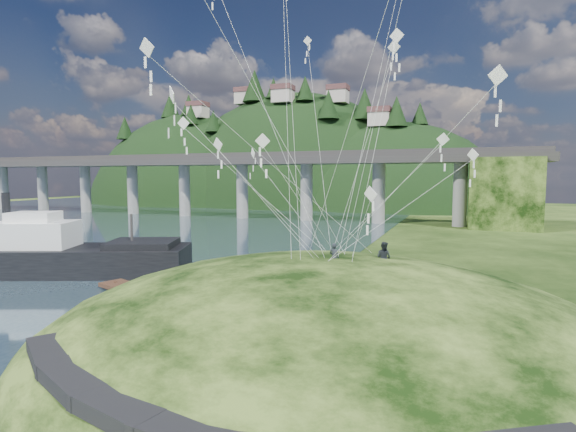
% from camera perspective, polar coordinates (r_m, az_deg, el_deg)
% --- Properties ---
extents(ground, '(320.00, 320.00, 0.00)m').
position_cam_1_polar(ground, '(28.03, -12.59, -15.18)').
color(ground, black).
rests_on(ground, ground).
extents(grass_hill, '(36.00, 32.00, 13.00)m').
position_cam_1_polar(grass_hill, '(27.13, 5.12, -19.21)').
color(grass_hill, black).
rests_on(grass_hill, ground).
extents(footpath, '(22.29, 5.84, 0.83)m').
position_cam_1_polar(footpath, '(15.99, -9.63, -23.24)').
color(footpath, black).
rests_on(footpath, ground).
extents(bridge, '(160.00, 11.00, 15.00)m').
position_cam_1_polar(bridge, '(100.68, -3.01, 5.11)').
color(bridge, '#2D2B2B').
rests_on(bridge, ground).
extents(far_ridge, '(153.00, 70.00, 94.50)m').
position_cam_1_polar(far_ridge, '(156.27, -0.89, -1.19)').
color(far_ridge, black).
rests_on(far_ridge, ground).
extents(work_barge, '(23.70, 14.54, 8.06)m').
position_cam_1_polar(work_barge, '(49.34, -26.58, -4.35)').
color(work_barge, black).
rests_on(work_barge, ground).
extents(wooden_dock, '(13.25, 6.25, 0.95)m').
position_cam_1_polar(wooden_dock, '(36.85, -16.70, -9.64)').
color(wooden_dock, '#382117').
rests_on(wooden_dock, ground).
extents(kite_flyers, '(3.46, 2.61, 1.93)m').
position_cam_1_polar(kite_flyers, '(26.76, 10.68, -3.25)').
color(kite_flyers, '#22272E').
rests_on(kite_flyers, ground).
extents(kite_swarm, '(19.66, 17.88, 20.38)m').
position_cam_1_polar(kite_swarm, '(25.88, 2.39, 20.36)').
color(kite_swarm, silver).
rests_on(kite_swarm, ground).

